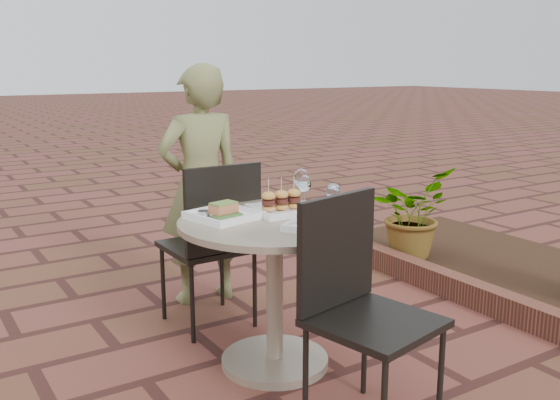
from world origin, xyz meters
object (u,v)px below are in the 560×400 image
cafe_table (275,270)px  diner (201,186)px  chair_far (215,233)px  plate_sliders (281,205)px  plate_salmon (224,214)px  chair_near (357,293)px  plate_tuna (320,225)px

cafe_table → diner: size_ratio=0.62×
chair_far → plate_sliders: size_ratio=3.27×
cafe_table → chair_far: 0.54m
plate_salmon → plate_sliders: 0.29m
chair_far → diner: 0.50m
chair_near → plate_tuna: bearing=68.1°
chair_near → chair_far: bearing=81.5°
chair_far → diner: diner is taller
plate_sliders → chair_near: bearing=-96.3°
chair_far → plate_salmon: bearing=68.7°
diner → plate_salmon: 0.88m
chair_far → plate_sliders: chair_far is taller
cafe_table → chair_far: chair_far is taller
diner → plate_tuna: bearing=93.3°
cafe_table → plate_tuna: 0.37m
chair_near → plate_sliders: bearing=71.5°
plate_tuna → chair_near: bearing=-99.7°
plate_salmon → plate_tuna: (0.27, -0.39, -0.01)m
chair_far → chair_near: 1.11m
plate_salmon → chair_far: bearing=70.0°
chair_far → plate_tuna: size_ratio=2.62×
cafe_table → plate_sliders: (0.10, 0.10, 0.28)m
chair_near → plate_sliders: (0.07, 0.67, 0.22)m
chair_near → diner: size_ratio=0.64×
cafe_table → chair_near: (0.03, -0.57, 0.07)m
diner → chair_far: bearing=77.0°
plate_sliders → chair_far: bearing=108.5°
diner → plate_tuna: (-0.00, -1.23, 0.02)m
plate_sliders → plate_tuna: (-0.02, -0.35, -0.02)m
chair_far → plate_tuna: chair_far is taller
chair_far → plate_salmon: size_ratio=2.75×
diner → plate_sliders: bearing=94.4°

